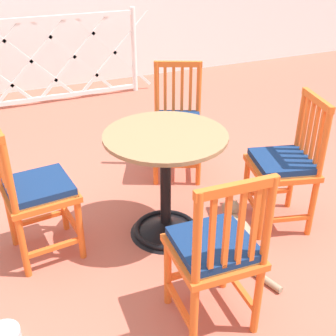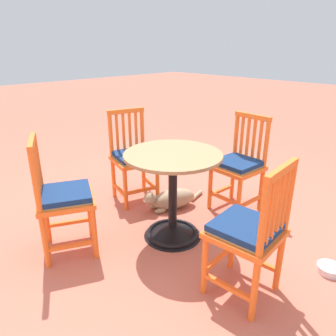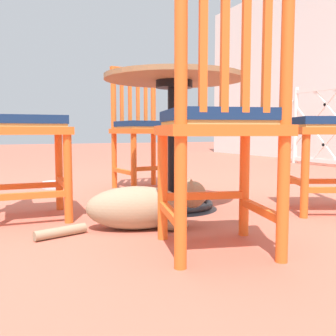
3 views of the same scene
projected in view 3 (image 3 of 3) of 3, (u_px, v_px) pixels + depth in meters
The scene contains 8 objects.
ground_plane at pixel (149, 209), 2.14m from camera, with size 24.00×24.00×0.00m, color #BC604C.
cafe_table at pixel (174, 158), 2.14m from camera, with size 0.76×0.76×0.73m.
orange_chair_near_fence at pixel (143, 129), 2.89m from camera, with size 0.43×0.43×0.91m.
orange_chair_facing_out at pixel (21, 128), 1.87m from camera, with size 0.42×0.42×0.91m.
orange_chair_at_corner at pixel (220, 126), 1.35m from camera, with size 0.49×0.49×0.91m.
orange_chair_tucked_in at pixel (331, 128), 2.06m from camera, with size 0.53×0.53×0.91m.
tabby_cat at pixel (145, 208), 1.70m from camera, with size 0.34×0.74×0.23m.
pet_water_bowl at pixel (54, 185), 2.95m from camera, with size 0.17×0.17×0.05m, color silver.
Camera 3 is at (1.95, -0.83, 0.43)m, focal length 41.46 mm.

